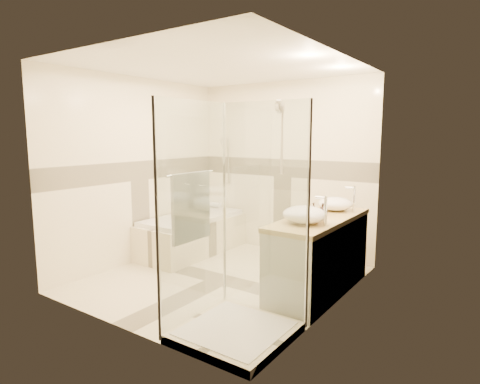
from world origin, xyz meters
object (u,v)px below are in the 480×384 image
Objects in this scene: shower_enclosure at (230,276)px; amenity_bottle_b at (323,209)px; bathtub at (193,232)px; vessel_sink_far at (304,214)px; vanity at (319,255)px; vessel_sink_near at (335,204)px; amenity_bottle_a at (314,211)px.

amenity_bottle_b is (0.27, 1.39, 0.41)m from shower_enclosure.
shower_enclosure is at bearing -41.10° from bathtub.
shower_enclosure is at bearing -106.57° from vessel_sink_far.
shower_enclosure is at bearing -102.97° from vanity.
vessel_sink_near is 2.97× the size of amenity_bottle_b.
amenity_bottle_b reaches higher than bathtub.
vanity is 0.70m from vessel_sink_near.
shower_enclosure is 1.47m from amenity_bottle_b.
vessel_sink_far is 0.22m from amenity_bottle_a.
shower_enclosure reaches higher than bathtub.
shower_enclosure reaches higher than vessel_sink_far.
amenity_bottle_a is (2.13, -0.48, 0.63)m from bathtub.
vessel_sink_near is 0.61m from amenity_bottle_a.
vessel_sink_near reaches higher than amenity_bottle_b.
amenity_bottle_a reaches higher than vanity.
vanity is 11.99× the size of amenity_bottle_b.
bathtub is at bearing 161.71° from vessel_sink_far.
vessel_sink_near is at bearing 81.16° from shower_enclosure.
vanity is at bearing 86.77° from vessel_sink_far.
vessel_sink_far is (0.27, 0.92, 0.43)m from shower_enclosure.
vessel_sink_near is at bearing 92.36° from vanity.
bathtub is 1.05× the size of vanity.
bathtub is 12.58× the size of amenity_bottle_b.
vessel_sink_near is at bearing 3.60° from bathtub.
bathtub is 4.24× the size of vessel_sink_near.
bathtub is 2.33m from vessel_sink_far.
vanity is 3.66× the size of vessel_sink_far.
shower_enclosure is 4.61× the size of vessel_sink_far.
vessel_sink_far reaches higher than bathtub.
vessel_sink_near is at bearing 90.00° from amenity_bottle_a.
vessel_sink_far is 2.49× the size of amenity_bottle_a.
amenity_bottle_b is at bearing -90.00° from vessel_sink_near.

